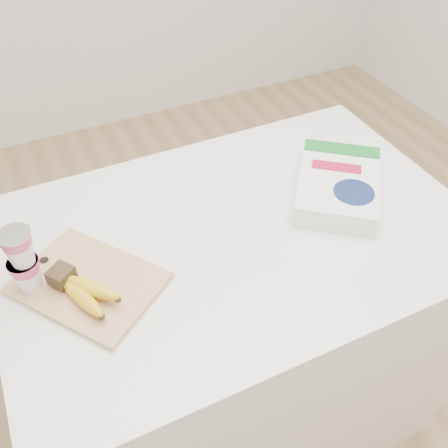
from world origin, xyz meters
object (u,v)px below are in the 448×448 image
object	(u,v)px
cereal_box	(338,186)
yogurt_stack	(22,259)
cutting_board	(89,283)
table	(235,331)
bananas	(82,290)

from	to	relation	value
cereal_box	yogurt_stack	bearing A→B (deg)	-143.01
cutting_board	yogurt_stack	size ratio (longest dim) A/B	1.90
yogurt_stack	cutting_board	bearing A→B (deg)	-18.18
table	cutting_board	xyz separation A→B (m)	(-0.37, -0.02, 0.43)
table	cutting_board	world-z (taller)	cutting_board
cutting_board	cereal_box	xyz separation A→B (m)	(0.66, 0.02, 0.02)
yogurt_stack	cereal_box	bearing A→B (deg)	-0.91
cutting_board	cereal_box	size ratio (longest dim) A/B	0.84
bananas	cereal_box	distance (m)	0.68
yogurt_stack	table	bearing A→B (deg)	-1.82
cereal_box	cutting_board	bearing A→B (deg)	-140.06
table	cutting_board	distance (m)	0.57
table	bananas	distance (m)	0.60
table	yogurt_stack	world-z (taller)	yogurt_stack
bananas	yogurt_stack	distance (m)	0.13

